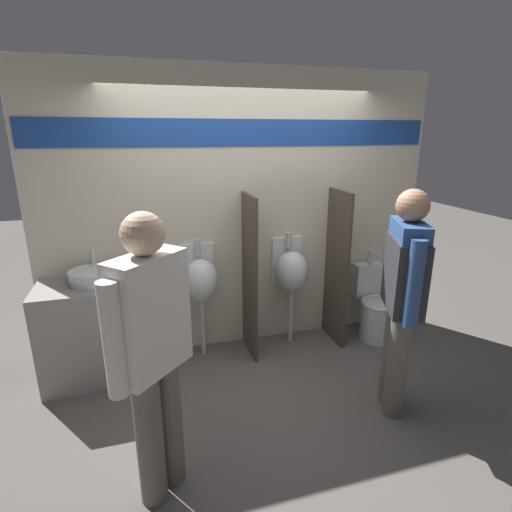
{
  "coord_description": "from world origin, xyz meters",
  "views": [
    {
      "loc": [
        -0.96,
        -3.13,
        2.12
      ],
      "look_at": [
        0.0,
        0.17,
        1.05
      ],
      "focal_mm": 28.0,
      "sensor_mm": 36.0,
      "label": 1
    }
  ],
  "objects_px": {
    "urinal_far": "(291,271)",
    "person_with_lanyard": "(153,351)",
    "urinal_near_counter": "(201,280)",
    "toilet": "(376,310)",
    "sink_basin": "(93,276)",
    "person_in_vest": "(403,289)",
    "cell_phone": "(117,285)"
  },
  "relations": [
    {
      "from": "cell_phone",
      "to": "person_with_lanyard",
      "type": "xyz_separation_m",
      "value": [
        0.24,
        -1.27,
        0.07
      ]
    },
    {
      "from": "cell_phone",
      "to": "toilet",
      "type": "distance_m",
      "value": 2.64
    },
    {
      "from": "cell_phone",
      "to": "urinal_far",
      "type": "relative_size",
      "value": 0.12
    },
    {
      "from": "urinal_far",
      "to": "person_with_lanyard",
      "type": "height_order",
      "value": "person_with_lanyard"
    },
    {
      "from": "sink_basin",
      "to": "person_with_lanyard",
      "type": "relative_size",
      "value": 0.23
    },
    {
      "from": "cell_phone",
      "to": "urinal_near_counter",
      "type": "relative_size",
      "value": 0.12
    },
    {
      "from": "urinal_near_counter",
      "to": "toilet",
      "type": "bearing_deg",
      "value": -5.03
    },
    {
      "from": "person_with_lanyard",
      "to": "toilet",
      "type": "bearing_deg",
      "value": -13.62
    },
    {
      "from": "person_with_lanyard",
      "to": "urinal_far",
      "type": "bearing_deg",
      "value": 3.32
    },
    {
      "from": "person_in_vest",
      "to": "urinal_near_counter",
      "type": "bearing_deg",
      "value": 69.74
    },
    {
      "from": "urinal_near_counter",
      "to": "person_with_lanyard",
      "type": "xyz_separation_m",
      "value": [
        -0.49,
        -1.51,
        0.19
      ]
    },
    {
      "from": "sink_basin",
      "to": "cell_phone",
      "type": "bearing_deg",
      "value": -40.0
    },
    {
      "from": "urinal_far",
      "to": "person_in_vest",
      "type": "distance_m",
      "value": 1.32
    },
    {
      "from": "toilet",
      "to": "person_in_vest",
      "type": "height_order",
      "value": "person_in_vest"
    },
    {
      "from": "person_in_vest",
      "to": "person_with_lanyard",
      "type": "height_order",
      "value": "person_in_vest"
    },
    {
      "from": "urinal_far",
      "to": "person_in_vest",
      "type": "relative_size",
      "value": 0.66
    },
    {
      "from": "cell_phone",
      "to": "toilet",
      "type": "relative_size",
      "value": 0.15
    },
    {
      "from": "urinal_near_counter",
      "to": "urinal_far",
      "type": "xyz_separation_m",
      "value": [
        0.92,
        0.0,
        0.0
      ]
    },
    {
      "from": "cell_phone",
      "to": "urinal_far",
      "type": "bearing_deg",
      "value": 8.3
    },
    {
      "from": "urinal_far",
      "to": "toilet",
      "type": "xyz_separation_m",
      "value": [
        0.92,
        -0.16,
        -0.48
      ]
    },
    {
      "from": "sink_basin",
      "to": "toilet",
      "type": "bearing_deg",
      "value": -1.88
    },
    {
      "from": "cell_phone",
      "to": "urinal_near_counter",
      "type": "distance_m",
      "value": 0.78
    },
    {
      "from": "cell_phone",
      "to": "person_in_vest",
      "type": "bearing_deg",
      "value": -25.89
    },
    {
      "from": "cell_phone",
      "to": "toilet",
      "type": "bearing_deg",
      "value": 1.75
    },
    {
      "from": "toilet",
      "to": "person_with_lanyard",
      "type": "height_order",
      "value": "person_with_lanyard"
    },
    {
      "from": "sink_basin",
      "to": "person_in_vest",
      "type": "distance_m",
      "value": 2.53
    },
    {
      "from": "toilet",
      "to": "person_in_vest",
      "type": "xyz_separation_m",
      "value": [
        -0.53,
        -1.07,
        0.72
      ]
    },
    {
      "from": "urinal_near_counter",
      "to": "toilet",
      "type": "height_order",
      "value": "urinal_near_counter"
    },
    {
      "from": "sink_basin",
      "to": "cell_phone",
      "type": "height_order",
      "value": "sink_basin"
    },
    {
      "from": "urinal_far",
      "to": "toilet",
      "type": "bearing_deg",
      "value": -9.98
    },
    {
      "from": "sink_basin",
      "to": "person_with_lanyard",
      "type": "distance_m",
      "value": 1.51
    },
    {
      "from": "person_in_vest",
      "to": "person_with_lanyard",
      "type": "distance_m",
      "value": 1.83
    }
  ]
}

